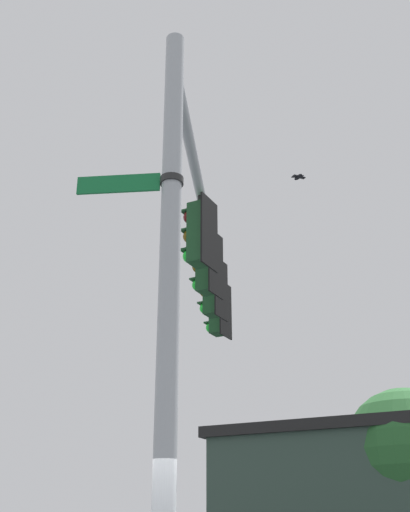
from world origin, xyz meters
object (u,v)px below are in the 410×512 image
at_px(traffic_light_nearest_pole, 199,234).
at_px(street_name_sign, 143,183).
at_px(traffic_light_arm_end, 218,311).
at_px(bird_flying, 298,177).
at_px(traffic_light_mid_outer, 213,290).
at_px(traffic_light_mid_inner, 206,265).

relative_size(traffic_light_nearest_pole, street_name_sign, 1.14).
xyz_separation_m(traffic_light_nearest_pole, street_name_sign, (-2.88, -0.85, -0.77)).
bearing_deg(street_name_sign, traffic_light_nearest_pole, 16.38).
relative_size(traffic_light_arm_end, bird_flying, 3.93).
xyz_separation_m(traffic_light_nearest_pole, traffic_light_arm_end, (3.54, 1.45, 0.00)).
relative_size(traffic_light_mid_outer, bird_flying, 3.93).
distance_m(traffic_light_nearest_pole, traffic_light_mid_outer, 2.55).
bearing_deg(bird_flying, traffic_light_mid_outer, 136.54).
distance_m(traffic_light_nearest_pole, street_name_sign, 3.10).
height_order(traffic_light_arm_end, street_name_sign, traffic_light_arm_end).
height_order(traffic_light_nearest_pole, traffic_light_arm_end, same).
relative_size(traffic_light_mid_inner, traffic_light_arm_end, 1.00).
xyz_separation_m(traffic_light_nearest_pole, bird_flying, (3.87, -0.46, 3.00)).
xyz_separation_m(traffic_light_mid_inner, bird_flying, (2.69, -0.95, 3.00)).
xyz_separation_m(traffic_light_mid_outer, traffic_light_arm_end, (1.18, 0.48, 0.00)).
height_order(traffic_light_nearest_pole, bird_flying, bird_flying).
relative_size(traffic_light_nearest_pole, traffic_light_arm_end, 1.00).
distance_m(traffic_light_mid_inner, bird_flying, 4.13).
xyz_separation_m(street_name_sign, bird_flying, (6.74, 0.38, 3.77)).
distance_m(traffic_light_mid_outer, bird_flying, 3.65).
relative_size(traffic_light_arm_end, street_name_sign, 1.14).
distance_m(traffic_light_nearest_pole, traffic_light_arm_end, 3.82).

